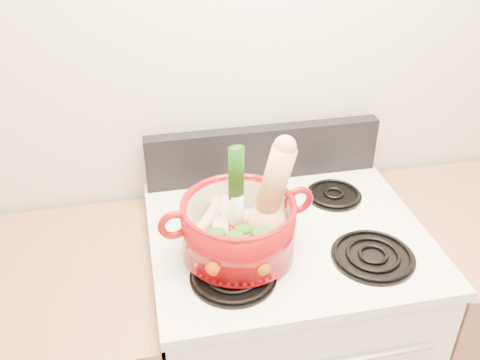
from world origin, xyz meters
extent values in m
cube|color=beige|center=(0.00, 1.75, 1.30)|extent=(3.50, 0.02, 2.60)
cube|color=white|center=(0.00, 1.40, 0.46)|extent=(0.76, 0.65, 0.92)
cube|color=silver|center=(0.00, 1.40, 0.93)|extent=(0.78, 0.67, 0.03)
cube|color=black|center=(0.00, 1.70, 1.04)|extent=(0.76, 0.05, 0.18)
cylinder|color=black|center=(-0.19, 1.24, 0.96)|extent=(0.22, 0.22, 0.02)
cylinder|color=black|center=(0.19, 1.24, 0.96)|extent=(0.22, 0.22, 0.02)
cylinder|color=black|center=(-0.19, 1.54, 0.96)|extent=(0.17, 0.17, 0.02)
cylinder|color=black|center=(0.19, 1.54, 0.96)|extent=(0.17, 0.17, 0.02)
cylinder|color=maroon|center=(-0.16, 1.33, 1.04)|extent=(0.33, 0.33, 0.15)
torus|color=maroon|center=(-0.33, 1.31, 1.09)|extent=(0.08, 0.03, 0.08)
torus|color=maroon|center=(0.01, 1.35, 1.09)|extent=(0.08, 0.03, 0.08)
cylinder|color=silver|center=(-0.16, 1.36, 1.13)|extent=(0.05, 0.06, 0.27)
ellipsoid|color=tan|center=(-0.12, 1.39, 1.02)|extent=(0.08, 0.06, 0.04)
cone|color=beige|center=(-0.20, 1.37, 1.03)|extent=(0.08, 0.24, 0.07)
cone|color=beige|center=(-0.23, 1.32, 1.02)|extent=(0.14, 0.18, 0.06)
cone|color=#F0E4C3|center=(-0.19, 1.37, 1.03)|extent=(0.07, 0.18, 0.05)
cone|color=#EDE4C1|center=(-0.26, 1.34, 1.04)|extent=(0.14, 0.16, 0.05)
cone|color=beige|center=(-0.21, 1.38, 1.04)|extent=(0.07, 0.19, 0.05)
cone|color=#C45C09|center=(-0.15, 1.26, 1.02)|extent=(0.09, 0.18, 0.05)
cone|color=#D9470A|center=(-0.20, 1.26, 1.03)|extent=(0.13, 0.15, 0.05)
cone|color=#B73909|center=(-0.16, 1.31, 1.03)|extent=(0.04, 0.18, 0.05)
cone|color=orange|center=(-0.17, 1.26, 1.04)|extent=(0.08, 0.15, 0.04)
camera|label=1|loc=(-0.38, 0.24, 1.89)|focal=40.00mm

